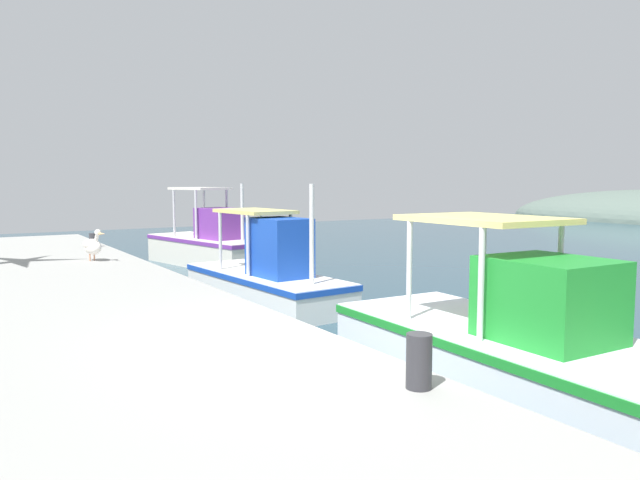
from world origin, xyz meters
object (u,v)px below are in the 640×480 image
object	(u,v)px
mooring_bollard_second	(419,361)
pelican	(93,245)
fishing_boat_second	(268,277)
fishing_boat_third	(512,343)
mooring_bollard_nearest	(93,240)
fishing_boat_nearest	(210,245)

from	to	relation	value
mooring_bollard_second	pelican	bearing A→B (deg)	-176.53
fishing_boat_second	mooring_bollard_second	size ratio (longest dim) A/B	9.63
fishing_boat_third	pelican	xyz separation A→B (m)	(-10.52, -3.32, 0.58)
pelican	mooring_bollard_nearest	world-z (taller)	pelican
fishing_boat_second	pelican	world-z (taller)	fishing_boat_second
fishing_boat_nearest	mooring_bollard_nearest	bearing A→B (deg)	-96.65
fishing_boat_nearest	pelican	xyz separation A→B (m)	(3.06, -4.34, 0.51)
mooring_bollard_nearest	mooring_bollard_second	distance (m)	15.08
fishing_boat_nearest	pelican	world-z (taller)	fishing_boat_nearest
fishing_boat_second	fishing_boat_third	size ratio (longest dim) A/B	0.96
fishing_boat_nearest	fishing_boat_third	world-z (taller)	fishing_boat_third
fishing_boat_second	fishing_boat_third	xyz separation A→B (m)	(6.81, 0.24, -0.02)
fishing_boat_third	mooring_bollard_second	world-z (taller)	fishing_boat_third
pelican	mooring_bollard_second	bearing A→B (deg)	3.47
fishing_boat_second	fishing_boat_third	distance (m)	6.82
fishing_boat_nearest	pelican	distance (m)	5.34
fishing_boat_third	fishing_boat_nearest	bearing A→B (deg)	175.70
pelican	mooring_bollard_nearest	bearing A→B (deg)	168.57
fishing_boat_nearest	fishing_boat_third	distance (m)	13.61
fishing_boat_second	mooring_bollard_nearest	bearing A→B (deg)	-161.68
fishing_boat_second	mooring_bollard_nearest	world-z (taller)	fishing_boat_second
fishing_boat_third	mooring_bollard_nearest	distance (m)	14.25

